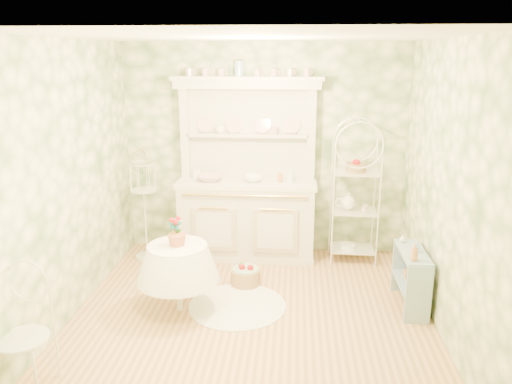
# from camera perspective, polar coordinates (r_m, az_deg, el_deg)

# --- Properties ---
(floor) EXTENTS (3.60, 3.60, 0.00)m
(floor) POSITION_cam_1_polar(r_m,az_deg,el_deg) (5.22, -0.45, -13.75)
(floor) COLOR tan
(floor) RESTS_ON ground
(ceiling) EXTENTS (3.60, 3.60, 0.00)m
(ceiling) POSITION_cam_1_polar(r_m,az_deg,el_deg) (4.56, -0.52, 17.35)
(ceiling) COLOR white
(ceiling) RESTS_ON floor
(wall_left) EXTENTS (3.60, 3.60, 0.00)m
(wall_left) POSITION_cam_1_polar(r_m,az_deg,el_deg) (5.19, -20.71, 1.08)
(wall_left) COLOR #F7F5CD
(wall_left) RESTS_ON floor
(wall_right) EXTENTS (3.60, 3.60, 0.00)m
(wall_right) POSITION_cam_1_polar(r_m,az_deg,el_deg) (4.90, 20.98, 0.24)
(wall_right) COLOR #F7F5CD
(wall_right) RESTS_ON floor
(wall_back) EXTENTS (3.60, 3.60, 0.00)m
(wall_back) POSITION_cam_1_polar(r_m,az_deg,el_deg) (6.46, 0.92, 4.79)
(wall_back) COLOR #F7F5CD
(wall_back) RESTS_ON floor
(wall_front) EXTENTS (3.60, 3.60, 0.00)m
(wall_front) POSITION_cam_1_polar(r_m,az_deg,el_deg) (3.02, -3.50, -8.02)
(wall_front) COLOR #F7F5CD
(wall_front) RESTS_ON floor
(kitchen_dresser) EXTENTS (1.87, 0.61, 2.29)m
(kitchen_dresser) POSITION_cam_1_polar(r_m,az_deg,el_deg) (6.25, -1.09, 2.49)
(kitchen_dresser) COLOR silver
(kitchen_dresser) RESTS_ON floor
(bakers_rack) EXTENTS (0.58, 0.42, 1.81)m
(bakers_rack) POSITION_cam_1_polar(r_m,az_deg,el_deg) (6.31, 11.23, 0.06)
(bakers_rack) COLOR white
(bakers_rack) RESTS_ON floor
(side_shelf) EXTENTS (0.32, 0.74, 0.62)m
(side_shelf) POSITION_cam_1_polar(r_m,az_deg,el_deg) (5.47, 17.27, -9.47)
(side_shelf) COLOR #87A6BA
(side_shelf) RESTS_ON floor
(round_table) EXTENTS (0.59, 0.59, 0.60)m
(round_table) POSITION_cam_1_polar(r_m,az_deg,el_deg) (5.22, -8.80, -10.25)
(round_table) COLOR white
(round_table) RESTS_ON floor
(cafe_chair) EXTENTS (0.51, 0.51, 1.01)m
(cafe_chair) POSITION_cam_1_polar(r_m,az_deg,el_deg) (4.34, -25.22, -14.32)
(cafe_chair) COLOR white
(cafe_chair) RESTS_ON floor
(birdcage_stand) EXTENTS (0.35, 0.35, 1.38)m
(birdcage_stand) POSITION_cam_1_polar(r_m,az_deg,el_deg) (6.45, -12.62, -1.66)
(birdcage_stand) COLOR white
(birdcage_stand) RESTS_ON floor
(floor_basket) EXTENTS (0.36, 0.36, 0.23)m
(floor_basket) POSITION_cam_1_polar(r_m,az_deg,el_deg) (5.77, -1.20, -9.49)
(floor_basket) COLOR tan
(floor_basket) RESTS_ON floor
(lace_rug) EXTENTS (1.33, 1.33, 0.01)m
(lace_rug) POSITION_cam_1_polar(r_m,az_deg,el_deg) (5.37, -2.16, -12.84)
(lace_rug) COLOR white
(lace_rug) RESTS_ON floor
(bowl_floral) EXTENTS (0.32, 0.32, 0.08)m
(bowl_floral) POSITION_cam_1_polar(r_m,az_deg,el_deg) (6.30, -5.24, 1.34)
(bowl_floral) COLOR white
(bowl_floral) RESTS_ON kitchen_dresser
(bowl_white) EXTENTS (0.27, 0.27, 0.08)m
(bowl_white) POSITION_cam_1_polar(r_m,az_deg,el_deg) (6.25, -0.30, 1.28)
(bowl_white) COLOR white
(bowl_white) RESTS_ON kitchen_dresser
(cup_left) EXTENTS (0.13, 0.13, 0.10)m
(cup_left) POSITION_cam_1_polar(r_m,az_deg,el_deg) (6.36, -4.11, 6.95)
(cup_left) COLOR white
(cup_left) RESTS_ON kitchen_dresser
(cup_right) EXTENTS (0.10, 0.10, 0.09)m
(cup_right) POSITION_cam_1_polar(r_m,az_deg,el_deg) (6.28, 2.12, 6.86)
(cup_right) COLOR white
(cup_right) RESTS_ON kitchen_dresser
(potted_geranium) EXTENTS (0.16, 0.13, 0.27)m
(potted_geranium) POSITION_cam_1_polar(r_m,az_deg,el_deg) (5.04, -9.22, -4.46)
(potted_geranium) COLOR #3F7238
(potted_geranium) RESTS_ON round_table
(bottle_amber) EXTENTS (0.09, 0.09, 0.18)m
(bottle_amber) POSITION_cam_1_polar(r_m,az_deg,el_deg) (5.10, 17.65, -6.78)
(bottle_amber) COLOR #BE7943
(bottle_amber) RESTS_ON side_shelf
(bottle_blue) EXTENTS (0.05, 0.05, 0.11)m
(bottle_blue) POSITION_cam_1_polar(r_m,az_deg,el_deg) (5.34, 17.87, -6.12)
(bottle_blue) COLOR #8DB2E0
(bottle_blue) RESTS_ON side_shelf
(bottle_glass) EXTENTS (0.08, 0.08, 0.09)m
(bottle_glass) POSITION_cam_1_polar(r_m,az_deg,el_deg) (5.56, 16.40, -5.21)
(bottle_glass) COLOR silver
(bottle_glass) RESTS_ON side_shelf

